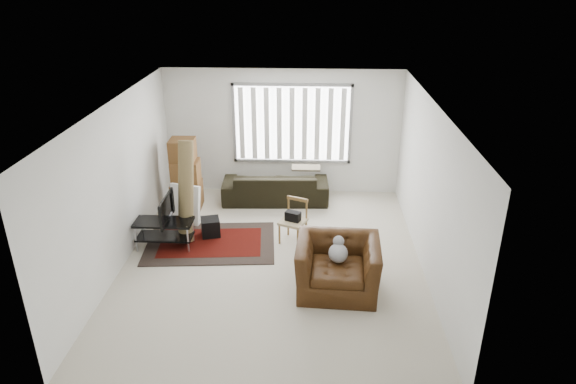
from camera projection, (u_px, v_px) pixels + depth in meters
The scene contains 11 objects.
room at pixel (276, 153), 8.50m from camera, with size 6.00×6.02×2.71m.
persian_rug at pixel (211, 243), 9.29m from camera, with size 2.41×1.71×0.02m.
tv_stand at pixel (164, 228), 9.05m from camera, with size 1.02×0.46×0.51m.
tv at pixel (162, 209), 8.89m from camera, with size 0.83×0.11×0.47m, color black.
subwoofer at pixel (211, 227), 9.48m from camera, with size 0.33×0.33×0.33m, color black.
moving_boxes at pixel (185, 176), 10.43m from camera, with size 0.61×0.56×1.46m.
white_flatpack at pixel (185, 204), 9.90m from camera, with size 0.61×0.09×0.77m, color silver.
rolled_rug at pixel (186, 191), 9.18m from camera, with size 0.27×0.27×1.82m, color brown.
sofa at pixel (275, 182), 10.82m from camera, with size 2.21×0.96×0.85m, color black.
side_chair at pixel (293, 219), 9.21m from camera, with size 0.56×0.56×0.80m.
armchair at pixel (338, 263), 7.81m from camera, with size 1.31×1.16×0.93m.
Camera 1 is at (0.62, -7.50, 4.63)m, focal length 32.00 mm.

